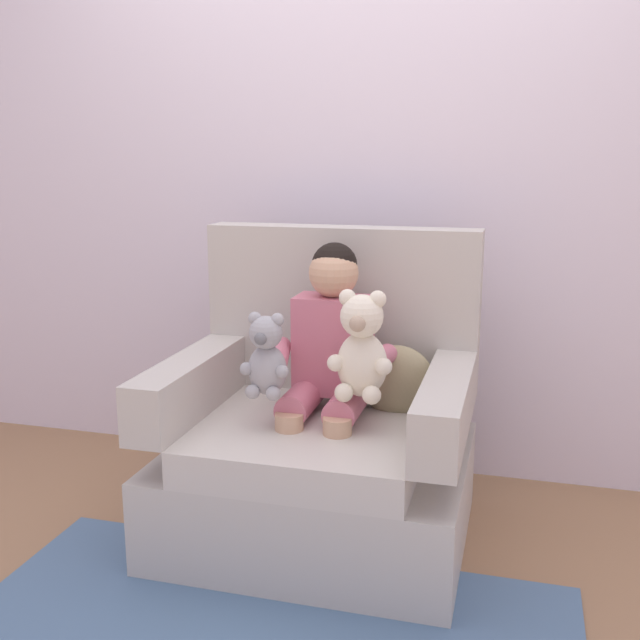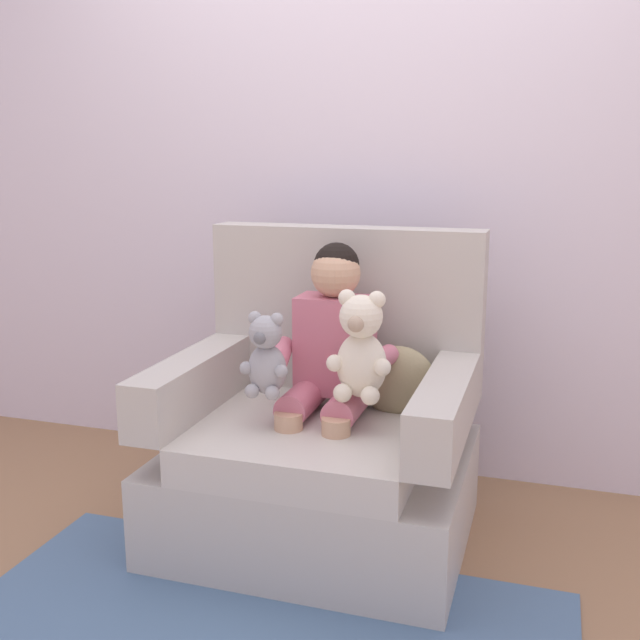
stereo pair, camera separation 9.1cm
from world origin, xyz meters
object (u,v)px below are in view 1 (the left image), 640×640
object	(u,v)px
plush_cream	(362,348)
throw_pillow	(397,382)
plush_grey	(266,357)
seated_child	(329,353)
armchair	(321,442)

from	to	relation	value
plush_cream	throw_pillow	xyz separation A→B (m)	(0.08, 0.23, -0.17)
plush_cream	plush_grey	distance (m)	0.31
seated_child	plush_cream	world-z (taller)	seated_child
throw_pillow	seated_child	bearing A→B (deg)	-156.99
seated_child	plush_cream	distance (m)	0.20
armchair	plush_grey	xyz separation A→B (m)	(-0.13, -0.19, 0.35)
armchair	seated_child	world-z (taller)	armchair
plush_cream	throw_pillow	world-z (taller)	plush_cream
plush_grey	throw_pillow	xyz separation A→B (m)	(0.38, 0.29, -0.14)
plush_cream	plush_grey	world-z (taller)	plush_cream
plush_grey	throw_pillow	distance (m)	0.49
seated_child	plush_cream	bearing A→B (deg)	-47.52
plush_cream	plush_grey	bearing A→B (deg)	-178.59
plush_cream	throw_pillow	size ratio (longest dim) A/B	1.35
armchair	plush_cream	xyz separation A→B (m)	(0.17, -0.12, 0.38)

